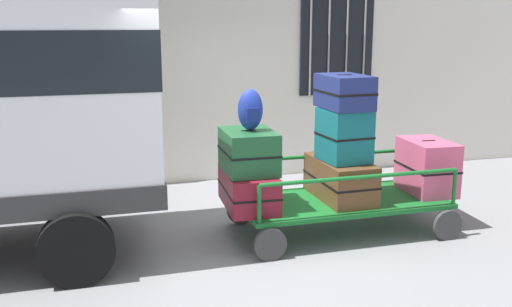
# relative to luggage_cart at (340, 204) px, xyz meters

# --- Properties ---
(ground_plane) EXTENTS (40.00, 40.00, 0.00)m
(ground_plane) POSITION_rel_luggage_cart_xyz_m (-1.15, 0.09, -0.33)
(ground_plane) COLOR gray
(building_wall) EXTENTS (12.00, 0.38, 5.00)m
(building_wall) POSITION_rel_luggage_cart_xyz_m (-1.15, 2.77, 2.16)
(building_wall) COLOR silver
(building_wall) RESTS_ON ground
(luggage_cart) EXTENTS (2.41, 1.22, 0.39)m
(luggage_cart) POSITION_rel_luggage_cart_xyz_m (0.00, 0.00, 0.00)
(luggage_cart) COLOR #146023
(luggage_cart) RESTS_ON ground
(cart_railing) EXTENTS (2.31, 1.09, 0.42)m
(cart_railing) POSITION_rel_luggage_cart_xyz_m (-0.00, 0.00, 0.40)
(cart_railing) COLOR #146023
(cart_railing) RESTS_ON luggage_cart
(suitcase_left_bottom) EXTENTS (0.57, 0.97, 0.40)m
(suitcase_left_bottom) POSITION_rel_luggage_cart_xyz_m (-1.09, 0.03, 0.26)
(suitcase_left_bottom) COLOR maroon
(suitcase_left_bottom) RESTS_ON luggage_cart
(suitcase_left_middle) EXTENTS (0.55, 0.74, 0.46)m
(suitcase_left_middle) POSITION_rel_luggage_cart_xyz_m (-1.09, 0.02, 0.69)
(suitcase_left_middle) COLOR #194C28
(suitcase_left_middle) RESTS_ON suitcase_left_bottom
(suitcase_midleft_bottom) EXTENTS (0.53, 1.01, 0.46)m
(suitcase_midleft_bottom) POSITION_rel_luggage_cart_xyz_m (-0.00, 0.03, 0.29)
(suitcase_midleft_bottom) COLOR brown
(suitcase_midleft_bottom) RESTS_ON luggage_cart
(suitcase_midleft_middle) EXTENTS (0.52, 0.59, 0.59)m
(suitcase_midleft_middle) POSITION_rel_luggage_cart_xyz_m (-0.00, -0.03, 0.81)
(suitcase_midleft_middle) COLOR #0F5960
(suitcase_midleft_middle) RESTS_ON suitcase_midleft_bottom
(suitcase_midleft_top) EXTENTS (0.49, 0.70, 0.38)m
(suitcase_midleft_top) POSITION_rel_luggage_cart_xyz_m (-0.00, -0.00, 1.29)
(suitcase_midleft_top) COLOR navy
(suitcase_midleft_top) RESTS_ON suitcase_midleft_middle
(suitcase_center_bottom) EXTENTS (0.53, 0.77, 0.63)m
(suitcase_center_bottom) POSITION_rel_luggage_cart_xyz_m (1.09, -0.02, 0.37)
(suitcase_center_bottom) COLOR #CC4C72
(suitcase_center_bottom) RESTS_ON luggage_cart
(backpack) EXTENTS (0.27, 0.22, 0.44)m
(backpack) POSITION_rel_luggage_cart_xyz_m (-1.08, -0.00, 1.14)
(backpack) COLOR navy
(backpack) RESTS_ON suitcase_left_middle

